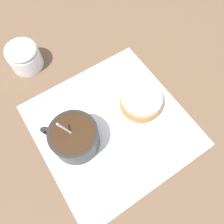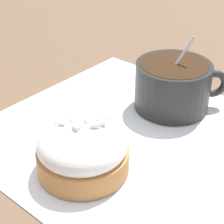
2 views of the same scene
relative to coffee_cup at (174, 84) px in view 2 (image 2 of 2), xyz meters
The scene contains 4 objects.
ground_plane 0.09m from the coffee_cup, ahead, with size 3.00×3.00×0.00m, color brown.
paper_napkin 0.09m from the coffee_cup, ahead, with size 0.33×0.33×0.00m.
coffee_cup is the anchor object (origin of this frame).
frosted_pastry 0.16m from the coffee_cup, ahead, with size 0.09×0.09×0.06m.
Camera 2 is at (0.30, 0.20, 0.26)m, focal length 60.00 mm.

